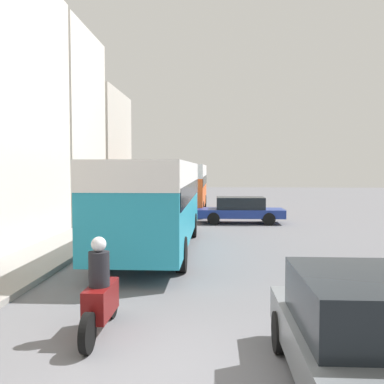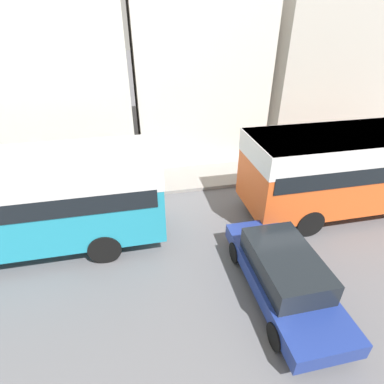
# 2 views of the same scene
# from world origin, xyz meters

# --- Properties ---
(ground_plane) EXTENTS (120.00, 120.00, 0.00)m
(ground_plane) POSITION_xyz_m (0.00, 0.00, 0.00)
(ground_plane) COLOR slate
(building_far_terrace) EXTENTS (5.02, 6.03, 10.14)m
(building_far_terrace) POSITION_xyz_m (-8.71, 16.59, 5.07)
(building_far_terrace) COLOR silver
(building_far_terrace) RESTS_ON ground_plane
(building_end_row) EXTENTS (5.85, 7.36, 8.25)m
(building_end_row) POSITION_xyz_m (-9.13, 23.85, 4.12)
(building_end_row) COLOR beige
(building_end_row) RESTS_ON ground_plane
(bus_lead) EXTENTS (2.61, 9.99, 3.11)m
(bus_lead) POSITION_xyz_m (-1.68, 8.90, 2.02)
(bus_lead) COLOR teal
(bus_lead) RESTS_ON ground_plane
(bus_following) EXTENTS (2.67, 9.30, 3.12)m
(bus_following) POSITION_xyz_m (-1.57, 21.61, 2.02)
(bus_following) COLOR #EA5B23
(bus_following) RESTS_ON ground_plane
(motorcycle_behind_lead) EXTENTS (0.39, 2.24, 1.73)m
(motorcycle_behind_lead) POSITION_xyz_m (-1.57, 1.28, 0.68)
(motorcycle_behind_lead) COLOR maroon
(motorcycle_behind_lead) RESTS_ON ground_plane
(car_crossing) EXTENTS (1.86, 3.91, 1.55)m
(car_crossing) POSITION_xyz_m (2.28, -0.49, 0.80)
(car_crossing) COLOR slate
(car_crossing) RESTS_ON ground_plane
(car_far_curb) EXTENTS (4.56, 1.80, 1.39)m
(car_far_curb) POSITION_xyz_m (1.74, 16.69, 0.73)
(car_far_curb) COLOR navy
(car_far_curb) RESTS_ON ground_plane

